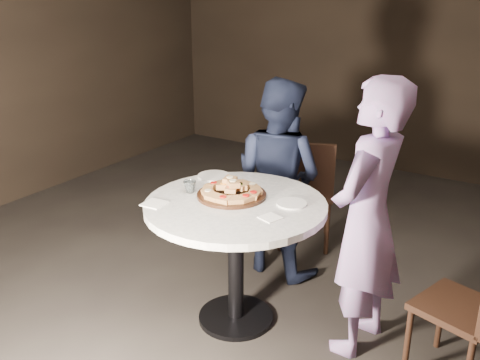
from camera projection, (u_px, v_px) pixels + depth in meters
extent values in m
plane|color=black|center=(237.00, 311.00, 3.64)|extent=(7.00, 7.00, 0.00)
cylinder|color=black|center=(236.00, 317.00, 3.56)|extent=(0.62, 0.62, 0.03)
cylinder|color=black|center=(236.00, 263.00, 3.42)|extent=(0.13, 0.13, 0.78)
cylinder|color=silver|center=(236.00, 206.00, 3.28)|extent=(1.41, 1.41, 0.04)
cylinder|color=black|center=(232.00, 195.00, 3.36)|extent=(0.45, 0.45, 0.02)
cube|color=#A4703F|center=(253.00, 195.00, 3.29)|extent=(0.09, 0.11, 0.04)
cylinder|color=#B8140E|center=(253.00, 192.00, 3.28)|extent=(0.05, 0.05, 0.01)
cube|color=#A4703F|center=(256.00, 191.00, 3.35)|extent=(0.12, 0.12, 0.04)
cube|color=#A4703F|center=(252.00, 187.00, 3.42)|extent=(0.12, 0.11, 0.04)
cylinder|color=beige|center=(252.00, 184.00, 3.41)|extent=(0.06, 0.06, 0.01)
cube|color=#A4703F|center=(244.00, 184.00, 3.47)|extent=(0.10, 0.09, 0.04)
cube|color=#A4703F|center=(234.00, 183.00, 3.49)|extent=(0.11, 0.10, 0.04)
cylinder|color=#B8140E|center=(234.00, 180.00, 3.48)|extent=(0.06, 0.06, 0.01)
cube|color=#A4703F|center=(223.00, 183.00, 3.48)|extent=(0.11, 0.12, 0.04)
cube|color=#A4703F|center=(214.00, 185.00, 3.44)|extent=(0.10, 0.11, 0.04)
cylinder|color=#B8140E|center=(214.00, 183.00, 3.43)|extent=(0.05, 0.05, 0.01)
cube|color=#A4703F|center=(208.00, 189.00, 3.38)|extent=(0.11, 0.12, 0.04)
cube|color=#A4703F|center=(208.00, 193.00, 3.31)|extent=(0.12, 0.11, 0.04)
cylinder|color=beige|center=(208.00, 190.00, 3.30)|extent=(0.06, 0.06, 0.01)
cube|color=#A4703F|center=(213.00, 197.00, 3.25)|extent=(0.10, 0.08, 0.04)
cube|color=#A4703F|center=(223.00, 200.00, 3.22)|extent=(0.10, 0.08, 0.04)
cylinder|color=#B8140E|center=(223.00, 197.00, 3.21)|extent=(0.05, 0.05, 0.01)
cube|color=#A4703F|center=(235.00, 200.00, 3.21)|extent=(0.12, 0.11, 0.04)
cube|color=#A4703F|center=(246.00, 198.00, 3.24)|extent=(0.10, 0.11, 0.04)
cylinder|color=#B8140E|center=(246.00, 195.00, 3.23)|extent=(0.05, 0.05, 0.01)
cube|color=#A4703F|center=(239.00, 187.00, 3.34)|extent=(0.11, 0.11, 0.03)
cylinder|color=#2D6B1E|center=(239.00, 184.00, 3.33)|extent=(0.06, 0.06, 0.01)
cube|color=#A4703F|center=(232.00, 184.00, 3.38)|extent=(0.11, 0.12, 0.03)
cylinder|color=beige|center=(232.00, 181.00, 3.38)|extent=(0.06, 0.06, 0.01)
cube|color=#A4703F|center=(224.00, 186.00, 3.34)|extent=(0.12, 0.11, 0.04)
cylinder|color=orange|center=(224.00, 184.00, 3.33)|extent=(0.06, 0.06, 0.01)
cube|color=#A4703F|center=(231.00, 189.00, 3.29)|extent=(0.10, 0.11, 0.04)
cylinder|color=#B8140E|center=(231.00, 186.00, 3.29)|extent=(0.06, 0.06, 0.01)
cube|color=#A4703F|center=(239.00, 187.00, 3.34)|extent=(0.10, 0.07, 0.04)
cylinder|color=#2D6B1E|center=(239.00, 184.00, 3.33)|extent=(0.04, 0.04, 0.01)
cube|color=#A4703F|center=(230.00, 180.00, 3.36)|extent=(0.09, 0.11, 0.04)
cylinder|color=beige|center=(230.00, 177.00, 3.35)|extent=(0.05, 0.05, 0.01)
cube|color=#A4703F|center=(233.00, 184.00, 3.30)|extent=(0.12, 0.11, 0.04)
cylinder|color=beige|center=(233.00, 181.00, 3.29)|extent=(0.06, 0.06, 0.01)
cylinder|color=white|center=(214.00, 176.00, 3.69)|extent=(0.23, 0.23, 0.01)
cylinder|color=white|center=(292.00, 203.00, 3.24)|extent=(0.22, 0.22, 0.01)
imported|color=silver|center=(190.00, 187.00, 3.41)|extent=(0.11, 0.11, 0.08)
cube|color=white|center=(154.00, 204.00, 3.24)|extent=(0.14, 0.14, 0.01)
cube|color=white|center=(270.00, 218.00, 3.05)|extent=(0.14, 0.14, 0.01)
cube|color=black|center=(306.00, 191.00, 4.46)|extent=(0.58, 0.58, 0.04)
cube|color=black|center=(306.00, 173.00, 4.17)|extent=(0.42, 0.22, 0.47)
cylinder|color=black|center=(327.00, 209.00, 4.69)|extent=(0.05, 0.05, 0.47)
cylinder|color=black|center=(284.00, 207.00, 4.75)|extent=(0.05, 0.05, 0.47)
cylinder|color=black|center=(327.00, 228.00, 4.34)|extent=(0.05, 0.05, 0.47)
cylinder|color=black|center=(281.00, 225.00, 4.39)|extent=(0.05, 0.05, 0.47)
cube|color=black|center=(459.00, 308.00, 2.91)|extent=(0.51, 0.51, 0.04)
cylinder|color=black|center=(441.00, 316.00, 3.22)|extent=(0.04, 0.04, 0.44)
cylinder|color=black|center=(408.00, 340.00, 3.00)|extent=(0.04, 0.04, 0.44)
imported|color=#141A31|center=(278.00, 177.00, 3.97)|extent=(0.79, 0.65, 1.49)
imported|color=#866EAB|center=(367.00, 220.00, 3.05)|extent=(0.45, 0.64, 1.66)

